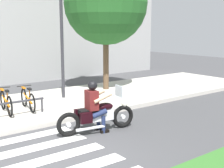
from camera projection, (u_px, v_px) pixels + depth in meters
The scene contains 10 objects.
ground_plane at pixel (51, 159), 6.68m from camera, with size 48.00×48.00×0.00m, color #424244.
crosswalk_stripe_2 at pixel (47, 160), 6.62m from camera, with size 2.80×0.40×0.01m, color white.
crosswalk_stripe_3 at pixel (33, 148), 7.25m from camera, with size 2.80×0.40×0.01m, color white.
crosswalk_stripe_4 at pixel (20, 139), 7.88m from camera, with size 2.80×0.40×0.01m, color white.
motorcycle at pixel (97, 116), 8.34m from camera, with size 2.27×0.79×1.24m.
rider at pixel (94, 103), 8.24m from camera, with size 0.69×0.61×1.45m.
bicycle_5 at pixel (6, 102), 9.68m from camera, with size 0.48×1.64×0.79m.
bicycle_6 at pixel (28, 99), 10.10m from camera, with size 0.48×1.59×0.76m.
street_lamp at pixel (62, 32), 11.52m from camera, with size 0.28×0.28×4.44m.
tree_near_rack at pixel (106, 3), 13.00m from camera, with size 3.57×3.57×5.67m.
Camera 1 is at (-2.70, -5.82, 2.81)m, focal length 48.93 mm.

